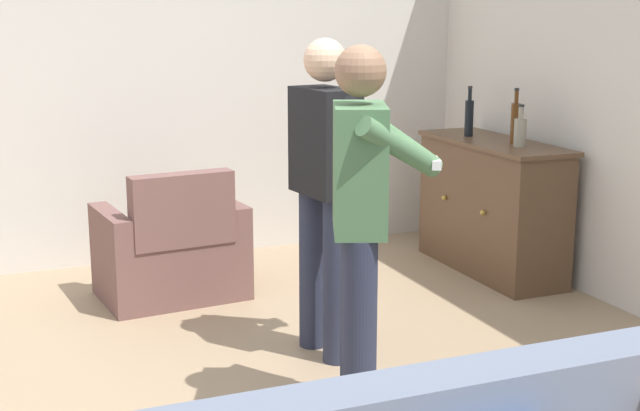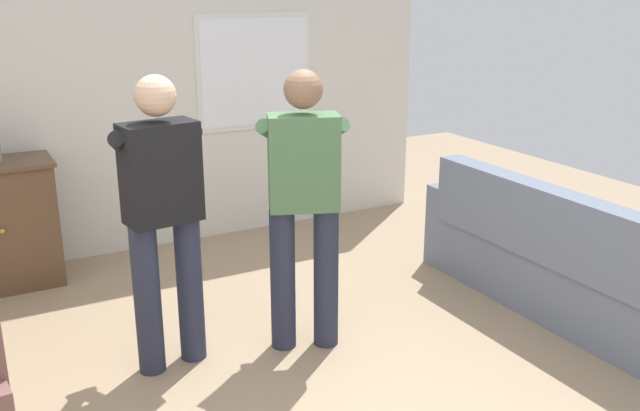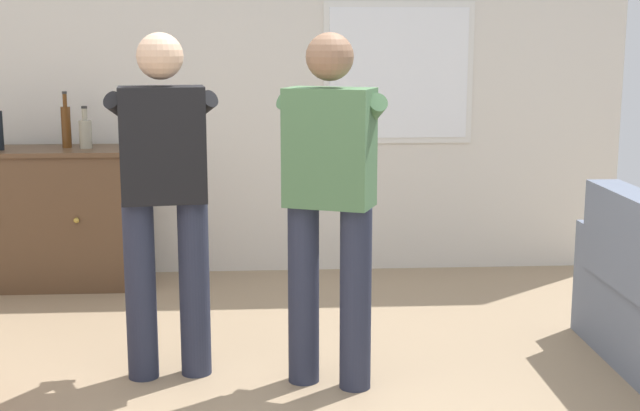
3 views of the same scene
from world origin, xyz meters
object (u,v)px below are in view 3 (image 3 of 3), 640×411
(bottle_liquor_amber, at_px, (66,125))
(person_standing_left, at_px, (164,189))
(bottle_wine_green, at_px, (85,133))
(sideboard_cabinet, at_px, (45,218))
(person_standing_right, at_px, (330,194))

(bottle_liquor_amber, distance_m, person_standing_left, 1.91)
(bottle_wine_green, xyz_separation_m, person_standing_left, (0.69, -1.67, -0.10))
(sideboard_cabinet, bearing_deg, person_standing_right, -45.86)
(sideboard_cabinet, xyz_separation_m, person_standing_left, (0.99, -1.66, 0.47))
(bottle_wine_green, bearing_deg, person_standing_left, -67.43)
(bottle_wine_green, relative_size, person_standing_right, 0.17)
(sideboard_cabinet, relative_size, person_standing_right, 0.78)
(bottle_liquor_amber, distance_m, person_standing_right, 2.48)
(sideboard_cabinet, distance_m, person_standing_right, 2.59)
(sideboard_cabinet, height_order, bottle_liquor_amber, bottle_liquor_amber)
(bottle_liquor_amber, bearing_deg, person_standing_left, -64.30)
(sideboard_cabinet, relative_size, bottle_wine_green, 4.74)
(sideboard_cabinet, distance_m, person_standing_left, 1.99)
(sideboard_cabinet, distance_m, bottle_liquor_amber, 0.64)
(sideboard_cabinet, relative_size, bottle_liquor_amber, 3.55)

